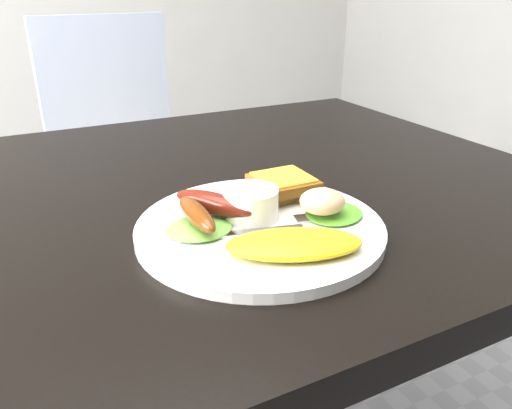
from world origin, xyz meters
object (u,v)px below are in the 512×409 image
object	(u,v)px
plate	(260,228)
person	(55,53)
dining_table	(147,208)
dining_chair	(128,183)

from	to	relation	value
plate	person	bearing A→B (deg)	96.05
plate	dining_table	bearing A→B (deg)	116.43
dining_chair	person	xyz separation A→B (m)	(-0.16, -0.07, 0.41)
dining_table	person	xyz separation A→B (m)	(-0.01, 0.75, 0.13)
dining_chair	plate	size ratio (longest dim) A/B	1.42
plate	dining_chair	bearing A→B (deg)	86.41
dining_chair	dining_table	bearing A→B (deg)	-104.55
dining_table	dining_chair	world-z (taller)	dining_table
dining_table	dining_chair	size ratio (longest dim) A/B	2.97
dining_table	dining_chair	xyz separation A→B (m)	(0.15, 0.83, -0.28)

